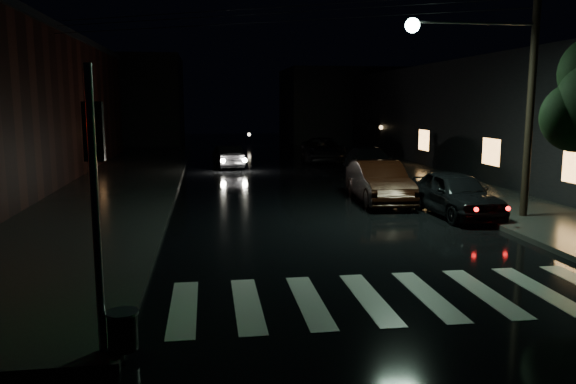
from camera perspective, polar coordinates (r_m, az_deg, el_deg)
name	(u,v)px	position (r m, az deg, el deg)	size (l,w,h in m)	color
ground	(249,314)	(10.46, -3.94, -12.30)	(120.00, 120.00, 0.00)	black
sidewalk_left	(103,194)	(24.39, -18.28, -0.17)	(6.00, 44.00, 0.15)	#282826
sidewalk_right	(447,186)	(26.28, 15.89, 0.58)	(4.00, 44.00, 0.15)	#282826
building_right	(544,118)	(32.89, 24.53, 6.88)	(10.00, 40.00, 6.00)	black
building_far_left	(105,100)	(55.50, -18.08, 8.86)	(14.00, 10.00, 8.00)	black
building_far_right	(356,105)	(56.65, 6.90, 8.72)	(14.00, 10.00, 7.00)	black
crosswalk	(399,297)	(11.51, 11.18, -10.39)	(9.00, 3.00, 0.01)	beige
signal_pole_corner	(110,259)	(8.68, -17.65, -6.50)	(0.68, 0.61, 4.20)	slate
utility_pole	(513,77)	(19.25, 21.85, 10.80)	(4.92, 0.44, 8.00)	black
parked_car_a	(455,193)	(19.83, 16.63, -0.14)	(1.79, 4.45, 1.52)	black
parked_car_b	(379,182)	(21.76, 9.24, 1.00)	(1.68, 4.81, 1.58)	black
parked_car_c	(370,162)	(29.31, 8.28, 3.00)	(2.09, 5.13, 1.49)	black
parked_car_d	(322,150)	(36.70, 3.52, 4.32)	(2.53, 5.50, 1.53)	black
oncoming_car	(228,156)	(33.26, -6.13, 3.61)	(1.39, 4.00, 1.32)	black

